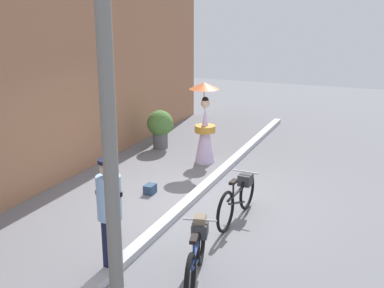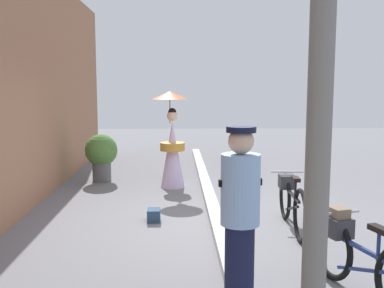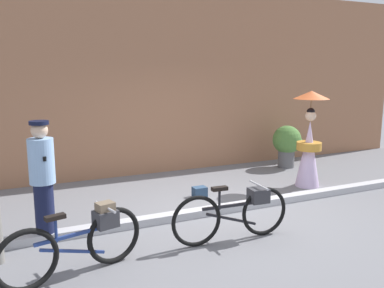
# 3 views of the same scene
# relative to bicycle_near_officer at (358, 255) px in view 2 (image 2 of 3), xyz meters

# --- Properties ---
(ground_plane) EXTENTS (30.00, 30.00, 0.00)m
(ground_plane) POSITION_rel_bicycle_near_officer_xyz_m (2.50, 1.14, -0.42)
(ground_plane) COLOR slate
(sidewalk_curb) EXTENTS (14.00, 0.20, 0.12)m
(sidewalk_curb) POSITION_rel_bicycle_near_officer_xyz_m (2.50, 1.14, -0.36)
(sidewalk_curb) COLOR #B2B2B7
(sidewalk_curb) RESTS_ON ground_plane
(bicycle_near_officer) EXTENTS (1.70, 0.60, 0.79)m
(bicycle_near_officer) POSITION_rel_bicycle_near_officer_xyz_m (0.00, 0.00, 0.00)
(bicycle_near_officer) COLOR black
(bicycle_near_officer) RESTS_ON ground_plane
(bicycle_far_side) EXTENTS (1.74, 0.48, 0.79)m
(bicycle_far_side) POSITION_rel_bicycle_near_officer_xyz_m (2.12, 0.10, -0.01)
(bicycle_far_side) COLOR black
(bicycle_far_side) RESTS_ON ground_plane
(person_officer) EXTENTS (0.34, 0.38, 1.67)m
(person_officer) POSITION_rel_bicycle_near_officer_xyz_m (-0.27, 1.17, 0.48)
(person_officer) COLOR #141938
(person_officer) RESTS_ON ground_plane
(person_with_parasol) EXTENTS (0.70, 0.70, 1.92)m
(person_with_parasol) POSITION_rel_bicycle_near_officer_xyz_m (4.82, 1.81, 0.50)
(person_with_parasol) COLOR silver
(person_with_parasol) RESTS_ON ground_plane
(potted_plant_by_door) EXTENTS (0.70, 0.68, 1.01)m
(potted_plant_by_door) POSITION_rel_bicycle_near_officer_xyz_m (5.46, 3.30, 0.18)
(potted_plant_by_door) COLOR #59595B
(potted_plant_by_door) RESTS_ON ground_plane
(backpack_on_pavement) EXTENTS (0.25, 0.19, 0.18)m
(backpack_on_pavement) POSITION_rel_bicycle_near_officer_xyz_m (2.51, 2.06, -0.32)
(backpack_on_pavement) COLOR navy
(backpack_on_pavement) RESTS_ON ground_plane
(utility_pole) EXTENTS (0.18, 0.18, 4.80)m
(utility_pole) POSITION_rel_bicycle_near_officer_xyz_m (-0.89, 0.71, 1.98)
(utility_pole) COLOR slate
(utility_pole) RESTS_ON ground_plane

